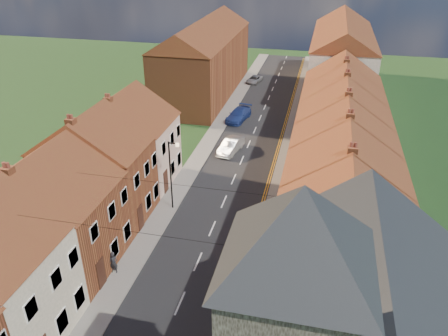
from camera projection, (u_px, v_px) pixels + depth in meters
The scene contains 20 objects.
road at pixel (242, 160), 44.10m from camera, with size 7.00×90.00×0.02m, color black.
pavement_left at pixel (200, 156), 44.96m from camera, with size 1.80×90.00×0.12m, color slate.
pavement_right at pixel (285, 164), 43.20m from camera, with size 1.80×90.00×0.12m, color slate.
cottage_r_tudor at pixel (343, 240), 25.27m from camera, with size 8.30×5.20×9.00m.
cottage_r_white_near at pixel (343, 193), 29.91m from camera, with size 8.30×6.00×9.00m.
cottage_r_cream_mid at pixel (342, 158), 34.55m from camera, with size 8.30×5.20×9.00m.
cottage_r_pink at pixel (342, 132), 39.20m from camera, with size 8.30×6.00×9.00m.
cottage_r_white_far at pixel (342, 111), 43.85m from camera, with size 8.30×5.20×9.00m.
cottage_r_cream_far at pixel (341, 95), 48.50m from camera, with size 8.30×6.00×9.00m.
cottage_l_white at pixel (50, 208), 28.38m from camera, with size 8.30×6.90×8.80m.
cottage_l_brick_mid at pixel (95, 164), 33.56m from camera, with size 8.30×5.70×9.10m.
cottage_l_pink at pixel (126, 136), 38.62m from camera, with size 8.30×6.30×8.80m.
block_right_far at pixel (341, 55), 61.28m from camera, with size 8.30×24.20×10.50m.
block_left_far at pixel (204, 56), 60.70m from camera, with size 8.30×24.20×10.50m.
lamppost at pixel (171, 171), 34.60m from camera, with size 0.88×0.15×6.00m.
car_mid at pixel (231, 146), 45.53m from camera, with size 1.50×4.31×1.42m, color #94969A.
car_far at pixel (239, 115), 53.49m from camera, with size 1.99×4.90×1.42m, color navy.
car_distant at pixel (254, 79), 67.36m from camera, with size 1.76×3.82×1.06m, color #97989E.
pedestrian_left at pixel (114, 263), 28.87m from camera, with size 0.58×0.38×1.59m, color black.
pedestrian_right at pixel (237, 329), 23.76m from camera, with size 0.93×0.72×1.91m, color #2B2622.
Camera 1 is at (7.14, -8.72, 19.98)m, focal length 35.00 mm.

